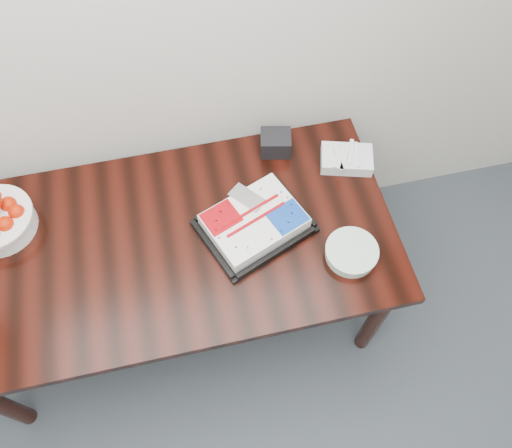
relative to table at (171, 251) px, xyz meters
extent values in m
plane|color=silver|center=(0.00, 0.50, 0.69)|extent=(5.00, 0.00, 5.00)
cube|color=black|center=(0.00, 0.00, 0.07)|extent=(1.80, 0.90, 0.04)
cylinder|color=black|center=(-0.82, 0.37, -0.31)|extent=(0.07, 0.07, 0.71)
cylinder|color=black|center=(0.82, -0.37, -0.31)|extent=(0.07, 0.07, 0.71)
cylinder|color=black|center=(0.82, 0.37, -0.31)|extent=(0.07, 0.07, 0.71)
cube|color=black|center=(0.35, -0.01, 0.10)|extent=(0.50, 0.45, 0.02)
cube|color=white|center=(0.35, -0.01, 0.14)|extent=(0.43, 0.38, 0.06)
cube|color=#9C030A|center=(0.24, 0.06, 0.17)|extent=(0.17, 0.16, 0.00)
cube|color=#0E399D|center=(0.45, -0.08, 0.17)|extent=(0.17, 0.16, 0.00)
cube|color=silver|center=(0.37, 0.08, 0.17)|extent=(0.15, 0.16, 0.00)
cylinder|color=white|center=(0.68, -0.22, 0.11)|extent=(0.20, 0.20, 0.04)
cylinder|color=white|center=(0.68, -0.22, 0.13)|extent=(0.20, 0.20, 0.01)
cube|color=silver|center=(0.80, 0.21, 0.11)|extent=(0.25, 0.20, 0.05)
cube|color=black|center=(0.52, 0.35, 0.13)|extent=(0.15, 0.14, 0.09)
camera|label=1|loc=(0.14, -0.96, 1.83)|focal=35.00mm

